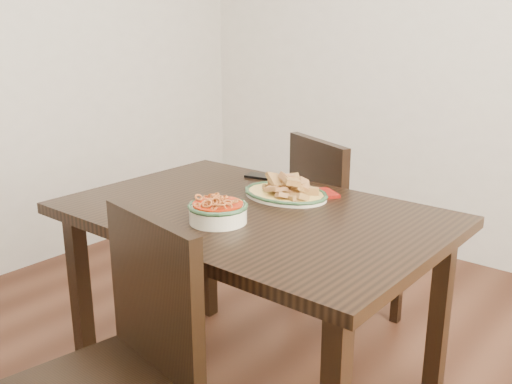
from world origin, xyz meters
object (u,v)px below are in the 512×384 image
Objects in this scene: noodle_bowl at (218,210)px; chair_near at (123,361)px; dining_table at (252,233)px; chair_far at (335,221)px; smartphone at (261,176)px; fish_plate at (286,185)px.

chair_near is at bearing -80.08° from noodle_bowl.
noodle_bowl is (-0.00, -0.17, 0.13)m from dining_table.
chair_near is (0.08, -0.65, -0.16)m from dining_table.
dining_table is 0.22m from noodle_bowl.
chair_far is 0.46m from smartphone.
smartphone is at bearing 124.71° from dining_table.
smartphone is at bearing 117.76° from chair_near.
dining_table is 0.67m from chair_near.
smartphone is (-0.17, -0.34, 0.26)m from chair_far.
dining_table is 1.48× the size of chair_far.
chair_far is at bearing 94.89° from noodle_bowl.
chair_far is 2.67× the size of fish_plate.
chair_near reaches higher than dining_table.
noodle_bowl is at bearing -78.26° from smartphone.
chair_near is 6.93× the size of smartphone.
dining_table is 0.44m from smartphone.
chair_far is at bearing 98.70° from fish_plate.
chair_far is 6.93× the size of smartphone.
fish_plate is (-0.00, 0.20, 0.13)m from dining_table.
fish_plate is 2.60× the size of smartphone.
chair_near is 1.09m from smartphone.
dining_table is 6.59× the size of noodle_bowl.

